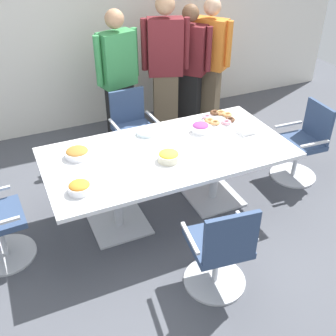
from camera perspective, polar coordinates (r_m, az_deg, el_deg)
name	(u,v)px	position (r m, az deg, el deg)	size (l,w,h in m)	color
ground_plane	(168,211)	(4.38, 0.00, -6.07)	(10.00, 10.00, 0.01)	#4C4F56
back_wall	(94,25)	(5.82, -10.32, 19.18)	(8.00, 0.10, 2.80)	white
conference_table	(168,162)	(4.01, 0.00, 0.90)	(2.40, 1.20, 0.75)	white
office_chair_0	(302,146)	(4.96, 18.39, 2.94)	(0.57, 0.57, 0.91)	silver
office_chair_1	(133,132)	(5.02, -4.94, 5.02)	(0.56, 0.56, 0.91)	silver
office_chair_3	(220,252)	(3.37, 7.33, -11.65)	(0.60, 0.60, 0.91)	silver
person_standing_0	(119,79)	(5.22, -6.98, 12.33)	(0.61, 0.33, 1.77)	black
person_standing_1	(165,67)	(5.38, -0.38, 14.02)	(0.60, 0.35, 1.88)	brown
person_standing_2	(189,68)	(5.67, 2.98, 13.93)	(0.47, 0.50, 1.72)	black
person_standing_3	(209,62)	(5.80, 5.84, 14.59)	(0.44, 0.54, 1.77)	brown
snack_bowl_pretzels	(77,153)	(3.92, -12.67, 2.10)	(0.24, 0.24, 0.09)	white
snack_bowl_candy_mix	(200,127)	(4.28, 4.59, 5.72)	(0.19, 0.19, 0.10)	white
snack_bowl_chips_yellow	(169,156)	(3.77, 0.10, 1.70)	(0.21, 0.21, 0.10)	beige
snack_bowl_chips_orange	(80,187)	(3.44, -12.36, -2.66)	(0.20, 0.20, 0.10)	white
donut_platter	(219,118)	(4.56, 7.16, 6.99)	(0.37, 0.37, 0.04)	white
plate_stack	(146,133)	(4.23, -3.08, 5.01)	(0.20, 0.20, 0.04)	white
napkin_pile	(246,130)	(4.34, 10.89, 5.26)	(0.16, 0.16, 0.06)	white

